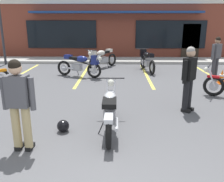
{
  "coord_description": "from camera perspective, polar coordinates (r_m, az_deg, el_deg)",
  "views": [
    {
      "loc": [
        0.13,
        -2.35,
        2.29
      ],
      "look_at": [
        -0.01,
        3.65,
        0.55
      ],
      "focal_mm": 39.12,
      "sensor_mm": 36.0,
      "label": 1
    }
  ],
  "objects": [
    {
      "name": "traffic_cone",
      "position": [
        10.03,
        24.25,
        3.03
      ],
      "size": [
        0.34,
        0.34,
        0.53
      ],
      "color": "orange",
      "rests_on": "ground_plane"
    },
    {
      "name": "motorcycle_black_cruiser",
      "position": [
        11.56,
        8.13,
        7.22
      ],
      "size": [
        0.79,
        2.1,
        0.98
      ],
      "color": "black",
      "rests_on": "ground_plane"
    },
    {
      "name": "person_near_building",
      "position": [
        6.49,
        17.56,
        3.49
      ],
      "size": [
        0.46,
        0.53,
        1.68
      ],
      "color": "black",
      "rests_on": "ground_plane"
    },
    {
      "name": "person_in_shorts_foreground",
      "position": [
        10.75,
        23.17,
        7.71
      ],
      "size": [
        0.53,
        0.46,
        1.68
      ],
      "color": "black",
      "rests_on": "ground_plane"
    },
    {
      "name": "helmet_on_pavement",
      "position": [
        5.35,
        -11.35,
        -8.0
      ],
      "size": [
        0.26,
        0.26,
        0.26
      ],
      "color": "black",
      "rests_on": "ground_plane"
    },
    {
      "name": "motorcycle_silver_naked",
      "position": [
        10.3,
        -7.28,
        6.18
      ],
      "size": [
        2.02,
        1.04,
        0.98
      ],
      "color": "black",
      "rests_on": "ground_plane"
    },
    {
      "name": "brick_storefront_building",
      "position": [
        18.36,
        1.0,
        14.58
      ],
      "size": [
        17.11,
        6.22,
        3.57
      ],
      "color": "brown",
      "rests_on": "ground_plane"
    },
    {
      "name": "ground_plane",
      "position": [
        6.56,
        0.13,
        -4.27
      ],
      "size": [
        80.0,
        80.0,
        0.0
      ],
      "primitive_type": "plane",
      "color": "#515154"
    },
    {
      "name": "motorcycle_foreground_classic",
      "position": [
        5.16,
        -0.49,
        -4.57
      ],
      "size": [
        0.66,
        2.11,
        0.98
      ],
      "color": "black",
      "rests_on": "ground_plane"
    },
    {
      "name": "person_in_black_shirt",
      "position": [
        4.53,
        -20.97,
        -2.11
      ],
      "size": [
        0.61,
        0.29,
        1.68
      ],
      "color": "black",
      "rests_on": "ground_plane"
    },
    {
      "name": "sidewalk_kerb",
      "position": [
        14.27,
        0.84,
        7.19
      ],
      "size": [
        22.0,
        1.8,
        0.14
      ],
      "primitive_type": "cube",
      "color": "#A8A59E",
      "rests_on": "ground_plane"
    },
    {
      "name": "motorcycle_red_sportbike",
      "position": [
        12.17,
        -2.42,
        7.81
      ],
      "size": [
        1.45,
        1.81,
        0.98
      ],
      "color": "black",
      "rests_on": "ground_plane"
    },
    {
      "name": "painted_stall_lines",
      "position": [
        10.74,
        0.64,
        3.86
      ],
      "size": [
        13.99,
        4.8,
        0.01
      ],
      "color": "#DBCC4C",
      "rests_on": "ground_plane"
    }
  ]
}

